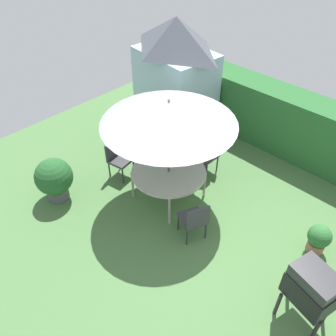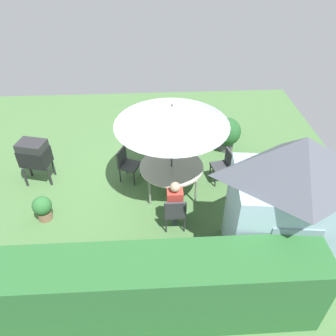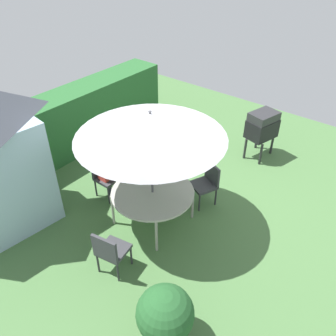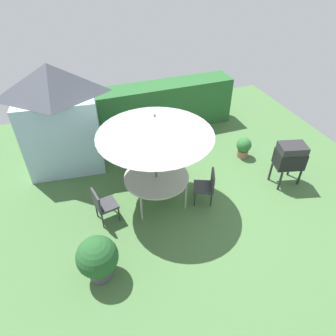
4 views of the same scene
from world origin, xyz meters
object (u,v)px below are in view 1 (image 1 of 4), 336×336
object	(u,v)px
potted_plant_by_grill	(319,238)
chair_near_shed	(209,152)
chair_far_side	(117,157)
potted_plant_by_shed	(54,178)
person_in_red	(207,144)
chair_toward_hedge	(194,219)
patio_umbrella	(169,113)
bbq_grill	(312,288)
garden_shed	(176,74)
patio_table	(169,173)

from	to	relation	value
potted_plant_by_grill	chair_near_shed	bearing A→B (deg)	171.26
chair_far_side	potted_plant_by_shed	xyz separation A→B (m)	(-0.35, -1.43, 0.03)
person_in_red	potted_plant_by_grill	bearing A→B (deg)	-7.12
potted_plant_by_grill	potted_plant_by_shed	bearing A→B (deg)	-151.32
chair_toward_hedge	potted_plant_by_grill	xyz separation A→B (m)	(1.86, 1.36, -0.18)
patio_umbrella	chair_far_side	world-z (taller)	patio_umbrella
bbq_grill	potted_plant_by_grill	bearing A→B (deg)	106.94
bbq_grill	garden_shed	bearing A→B (deg)	152.45
patio_umbrella	person_in_red	bearing A→B (deg)	89.72
garden_shed	potted_plant_by_grill	distance (m)	5.24
potted_plant_by_grill	person_in_red	bearing A→B (deg)	172.88
bbq_grill	person_in_red	distance (m)	3.85
bbq_grill	person_in_red	size ratio (longest dim) A/B	0.95
garden_shed	bbq_grill	size ratio (longest dim) A/B	2.47
patio_umbrella	person_in_red	xyz separation A→B (m)	(0.01, 1.25, -1.36)
garden_shed	patio_table	xyz separation A→B (m)	(1.93, -2.26, -0.82)
garden_shed	patio_table	distance (m)	3.08
patio_table	potted_plant_by_grill	size ratio (longest dim) A/B	2.50
chair_toward_hedge	potted_plant_by_shed	size ratio (longest dim) A/B	0.90
garden_shed	potted_plant_by_grill	size ratio (longest dim) A/B	4.71
patio_umbrella	chair_toward_hedge	size ratio (longest dim) A/B	2.89
person_in_red	patio_umbrella	bearing A→B (deg)	-90.28
garden_shed	chair_far_side	size ratio (longest dim) A/B	3.29
garden_shed	person_in_red	world-z (taller)	garden_shed
potted_plant_by_shed	person_in_red	size ratio (longest dim) A/B	0.79
chair_far_side	potted_plant_by_shed	world-z (taller)	potted_plant_by_shed
chair_toward_hedge	potted_plant_by_shed	bearing A→B (deg)	-156.85
potted_plant_by_grill	patio_umbrella	bearing A→B (deg)	-163.61
chair_toward_hedge	potted_plant_by_shed	world-z (taller)	potted_plant_by_shed
garden_shed	patio_umbrella	bearing A→B (deg)	-49.48
potted_plant_by_shed	chair_toward_hedge	bearing A→B (deg)	23.15
bbq_grill	potted_plant_by_shed	bearing A→B (deg)	-167.21
patio_umbrella	chair_toward_hedge	world-z (taller)	patio_umbrella
potted_plant_by_shed	potted_plant_by_grill	bearing A→B (deg)	28.68
patio_table	potted_plant_by_grill	xyz separation A→B (m)	(2.99, 0.88, -0.34)
patio_umbrella	chair_near_shed	distance (m)	2.10
chair_far_side	chair_toward_hedge	distance (m)	2.52
patio_table	bbq_grill	xyz separation A→B (m)	(3.42, -0.53, 0.16)
garden_shed	chair_near_shed	bearing A→B (deg)	-25.42
garden_shed	chair_far_side	world-z (taller)	garden_shed
chair_near_shed	chair_toward_hedge	size ratio (longest dim) A/B	1.00
potted_plant_by_grill	patio_table	bearing A→B (deg)	-163.61
garden_shed	chair_far_side	bearing A→B (deg)	-77.63
chair_toward_hedge	bbq_grill	bearing A→B (deg)	-1.38
bbq_grill	potted_plant_by_shed	size ratio (longest dim) A/B	1.20
chair_near_shed	potted_plant_by_grill	xyz separation A→B (m)	(2.98, -0.46, -0.18)
patio_table	person_in_red	world-z (taller)	person_in_red
chair_near_shed	chair_far_side	distance (m)	2.12
patio_table	potted_plant_by_shed	size ratio (longest dim) A/B	1.57
patio_table	bbq_grill	world-z (taller)	bbq_grill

